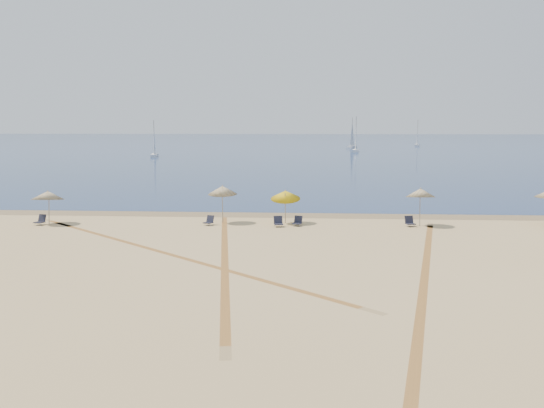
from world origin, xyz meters
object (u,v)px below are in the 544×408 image
(sailboat_2, at_px, (356,141))
(chair_4, at_px, (278,222))
(umbrella_3, at_px, (285,195))
(umbrella_4, at_px, (421,193))
(umbrella_1, at_px, (48,195))
(chair_2, at_px, (41,220))
(sailboat_3, at_px, (352,139))
(chair_5, at_px, (298,221))
(sailboat_1, at_px, (417,138))
(sailboat_0, at_px, (154,146))
(chair_6, at_px, (410,222))
(chair_3, at_px, (209,221))
(umbrella_2, at_px, (223,190))

(sailboat_2, bearing_deg, chair_4, -91.76)
(umbrella_3, height_order, umbrella_4, umbrella_4)
(umbrella_1, distance_m, chair_2, 1.69)
(chair_4, xyz_separation_m, sailboat_3, (12.45, 135.14, 2.29))
(chair_4, height_order, chair_5, chair_4)
(umbrella_1, bearing_deg, sailboat_2, 76.24)
(chair_5, bearing_deg, sailboat_1, 97.17)
(chair_2, bearing_deg, sailboat_0, 117.71)
(chair_6, bearing_deg, chair_3, 168.67)
(chair_4, relative_size, sailboat_0, 0.10)
(umbrella_4, bearing_deg, sailboat_1, 80.91)
(sailboat_3, bearing_deg, umbrella_2, -77.82)
(chair_3, bearing_deg, sailboat_2, 105.78)
(chair_5, distance_m, sailboat_1, 156.77)
(chair_4, height_order, sailboat_1, sailboat_1)
(chair_6, distance_m, sailboat_3, 134.48)
(chair_3, distance_m, chair_6, 12.90)
(umbrella_1, height_order, sailboat_2, sailboat_2)
(umbrella_2, height_order, chair_3, umbrella_2)
(umbrella_2, relative_size, chair_2, 3.22)
(umbrella_2, xyz_separation_m, chair_5, (4.97, -0.82, -1.91))
(umbrella_3, distance_m, chair_6, 8.18)
(sailboat_1, height_order, sailboat_2, sailboat_2)
(chair_5, height_order, sailboat_2, sailboat_2)
(sailboat_0, bearing_deg, umbrella_1, -89.72)
(umbrella_3, xyz_separation_m, chair_4, (-0.39, -1.30, -1.61))
(umbrella_2, bearing_deg, chair_2, -172.04)
(chair_6, bearing_deg, umbrella_2, 164.33)
(umbrella_4, distance_m, chair_2, 24.60)
(umbrella_2, distance_m, chair_4, 4.38)
(sailboat_0, bearing_deg, sailboat_2, 20.42)
(chair_3, xyz_separation_m, chair_4, (4.51, -0.27, 0.02))
(chair_4, height_order, chair_6, chair_4)
(chair_5, height_order, chair_6, chair_6)
(umbrella_1, height_order, sailboat_3, sailboat_3)
(umbrella_1, height_order, sailboat_0, sailboat_0)
(umbrella_3, height_order, sailboat_2, sailboat_2)
(sailboat_3, bearing_deg, sailboat_1, 60.60)
(chair_4, height_order, sailboat_3, sailboat_3)
(umbrella_3, relative_size, chair_6, 3.21)
(umbrella_1, xyz_separation_m, chair_2, (-0.37, -0.42, -1.59))
(chair_3, xyz_separation_m, sailboat_3, (16.95, 134.87, 2.31))
(umbrella_3, height_order, chair_4, umbrella_3)
(chair_2, relative_size, sailboat_0, 0.11)
(umbrella_1, bearing_deg, chair_6, 1.77)
(sailboat_1, bearing_deg, umbrella_1, -96.61)
(umbrella_2, xyz_separation_m, sailboat_3, (16.20, 133.92, 0.40))
(chair_3, bearing_deg, chair_6, 26.33)
(chair_2, xyz_separation_m, chair_6, (23.83, 1.15, -0.01))
(umbrella_3, distance_m, chair_2, 16.00)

